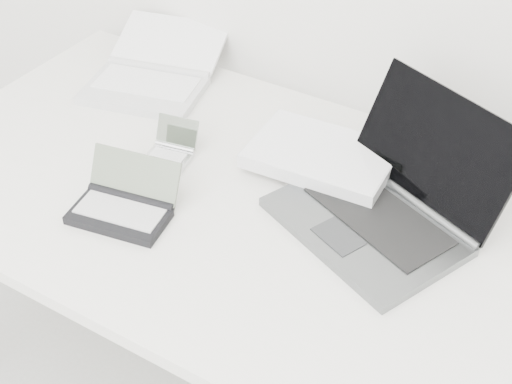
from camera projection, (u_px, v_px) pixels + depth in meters
The scene contains 5 objects.
desk at pixel (279, 227), 1.41m from camera, with size 1.60×0.80×0.73m.
laptop_large at pixel (357, 182), 1.39m from camera, with size 0.55×0.44×0.22m.
netbook_open_white at pixel (152, 76), 1.73m from camera, with size 0.35×0.41×0.08m.
pda_silver at pixel (171, 151), 1.50m from camera, with size 0.11×0.12×0.07m.
palmtop_charcoal at pixel (124, 205), 1.36m from camera, with size 0.21×0.18×0.09m.
Camera 1 is at (0.50, 0.63, 1.64)m, focal length 50.00 mm.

